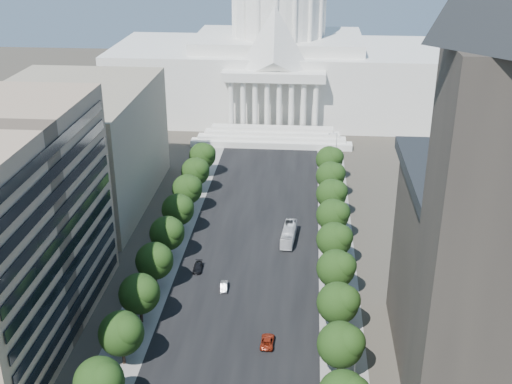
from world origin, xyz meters
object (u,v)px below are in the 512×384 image
(car_red, at_px, (267,341))
(car_dark_b, at_px, (198,267))
(city_bus, at_px, (289,234))
(car_silver, at_px, (224,286))

(car_red, height_order, car_dark_b, car_red)
(car_dark_b, distance_m, city_bus, 24.14)
(car_dark_b, height_order, city_bus, city_bus)
(car_silver, relative_size, car_dark_b, 0.87)
(car_silver, bearing_deg, car_dark_b, 128.00)
(car_silver, bearing_deg, car_red, -65.04)
(car_silver, xyz_separation_m, city_bus, (12.28, 22.10, 0.98))
(car_silver, height_order, car_dark_b, car_dark_b)
(city_bus, bearing_deg, car_dark_b, -136.67)
(car_dark_b, relative_size, city_bus, 0.39)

